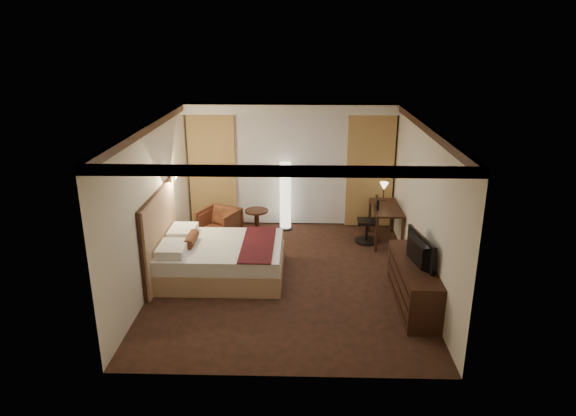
{
  "coord_description": "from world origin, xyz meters",
  "views": [
    {
      "loc": [
        0.24,
        -8.13,
        4.07
      ],
      "look_at": [
        0.0,
        0.4,
        1.15
      ],
      "focal_mm": 32.0,
      "sensor_mm": 36.0,
      "label": 1
    }
  ],
  "objects_px": {
    "dresser": "(413,283)",
    "desk": "(385,224)",
    "side_table": "(257,222)",
    "office_chair": "(367,220)",
    "television": "(415,246)",
    "bed": "(223,260)",
    "floor_lamp": "(285,196)",
    "armchair": "(219,223)"
  },
  "relations": [
    {
      "from": "bed",
      "to": "dresser",
      "type": "bearing_deg",
      "value": -16.25
    },
    {
      "from": "desk",
      "to": "television",
      "type": "xyz_separation_m",
      "value": [
        0.02,
        -2.58,
        0.63
      ]
    },
    {
      "from": "bed",
      "to": "floor_lamp",
      "type": "bearing_deg",
      "value": 66.23
    },
    {
      "from": "bed",
      "to": "television",
      "type": "height_order",
      "value": "television"
    },
    {
      "from": "office_chair",
      "to": "television",
      "type": "distance_m",
      "value": 2.61
    },
    {
      "from": "floor_lamp",
      "to": "television",
      "type": "height_order",
      "value": "floor_lamp"
    },
    {
      "from": "dresser",
      "to": "desk",
      "type": "bearing_deg",
      "value": 91.11
    },
    {
      "from": "desk",
      "to": "television",
      "type": "bearing_deg",
      "value": -89.56
    },
    {
      "from": "bed",
      "to": "dresser",
      "type": "xyz_separation_m",
      "value": [
        3.14,
        -0.91,
        0.05
      ]
    },
    {
      "from": "floor_lamp",
      "to": "television",
      "type": "relative_size",
      "value": 1.52
    },
    {
      "from": "television",
      "to": "office_chair",
      "type": "bearing_deg",
      "value": -1.33
    },
    {
      "from": "bed",
      "to": "floor_lamp",
      "type": "xyz_separation_m",
      "value": [
        1.03,
        2.33,
        0.44
      ]
    },
    {
      "from": "bed",
      "to": "office_chair",
      "type": "distance_m",
      "value": 3.16
    },
    {
      "from": "office_chair",
      "to": "television",
      "type": "relative_size",
      "value": 0.98
    },
    {
      "from": "office_chair",
      "to": "desk",
      "type": "bearing_deg",
      "value": 10.95
    },
    {
      "from": "floor_lamp",
      "to": "television",
      "type": "distance_m",
      "value": 3.86
    },
    {
      "from": "office_chair",
      "to": "side_table",
      "type": "bearing_deg",
      "value": 174.25
    },
    {
      "from": "bed",
      "to": "armchair",
      "type": "xyz_separation_m",
      "value": [
        -0.31,
        1.63,
        0.06
      ]
    },
    {
      "from": "desk",
      "to": "dresser",
      "type": "height_order",
      "value": "desk"
    },
    {
      "from": "floor_lamp",
      "to": "office_chair",
      "type": "relative_size",
      "value": 1.55
    },
    {
      "from": "bed",
      "to": "desk",
      "type": "bearing_deg",
      "value": 28.35
    },
    {
      "from": "office_chair",
      "to": "television",
      "type": "height_order",
      "value": "television"
    },
    {
      "from": "desk",
      "to": "television",
      "type": "height_order",
      "value": "television"
    },
    {
      "from": "bed",
      "to": "desk",
      "type": "xyz_separation_m",
      "value": [
        3.09,
        1.67,
        0.07
      ]
    },
    {
      "from": "armchair",
      "to": "desk",
      "type": "relative_size",
      "value": 0.63
    },
    {
      "from": "desk",
      "to": "office_chair",
      "type": "height_order",
      "value": "office_chair"
    },
    {
      "from": "bed",
      "to": "armchair",
      "type": "distance_m",
      "value": 1.66
    },
    {
      "from": "bed",
      "to": "desk",
      "type": "distance_m",
      "value": 3.51
    },
    {
      "from": "bed",
      "to": "side_table",
      "type": "xyz_separation_m",
      "value": [
        0.43,
        1.98,
        -0.04
      ]
    },
    {
      "from": "bed",
      "to": "office_chair",
      "type": "relative_size",
      "value": 2.17
    },
    {
      "from": "armchair",
      "to": "dresser",
      "type": "height_order",
      "value": "armchair"
    },
    {
      "from": "floor_lamp",
      "to": "dresser",
      "type": "bearing_deg",
      "value": -56.96
    },
    {
      "from": "desk",
      "to": "television",
      "type": "relative_size",
      "value": 1.21
    },
    {
      "from": "bed",
      "to": "dresser",
      "type": "distance_m",
      "value": 3.27
    },
    {
      "from": "desk",
      "to": "dresser",
      "type": "xyz_separation_m",
      "value": [
        0.05,
        -2.58,
        -0.02
      ]
    },
    {
      "from": "bed",
      "to": "office_chair",
      "type": "xyz_separation_m",
      "value": [
        2.71,
        1.62,
        0.18
      ]
    },
    {
      "from": "side_table",
      "to": "dresser",
      "type": "distance_m",
      "value": 3.97
    },
    {
      "from": "side_table",
      "to": "floor_lamp",
      "type": "xyz_separation_m",
      "value": [
        0.6,
        0.35,
        0.48
      ]
    },
    {
      "from": "side_table",
      "to": "floor_lamp",
      "type": "bearing_deg",
      "value": 30.22
    },
    {
      "from": "side_table",
      "to": "television",
      "type": "bearing_deg",
      "value": -47.28
    },
    {
      "from": "armchair",
      "to": "floor_lamp",
      "type": "distance_m",
      "value": 1.56
    },
    {
      "from": "armchair",
      "to": "side_table",
      "type": "distance_m",
      "value": 0.83
    }
  ]
}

